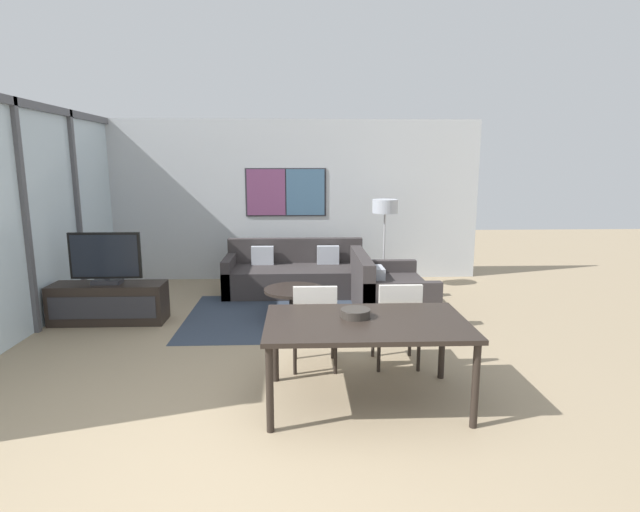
% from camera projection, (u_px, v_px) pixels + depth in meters
% --- Properties ---
extents(ground_plane, '(24.00, 24.00, 0.00)m').
position_uv_depth(ground_plane, '(258.00, 459.00, 3.52)').
color(ground_plane, '#9E896B').
extents(wall_back, '(6.96, 0.09, 2.80)m').
position_uv_depth(wall_back, '(282.00, 200.00, 8.80)').
color(wall_back, silver).
rests_on(wall_back, ground_plane).
extents(window_wall_left, '(0.07, 5.64, 2.80)m').
position_uv_depth(window_wall_left, '(22.00, 208.00, 5.89)').
color(window_wall_left, silver).
rests_on(window_wall_left, ground_plane).
extents(area_rug, '(2.92, 2.16, 0.01)m').
position_uv_depth(area_rug, '(295.00, 316.00, 6.80)').
color(area_rug, '#333D4C').
rests_on(area_rug, ground_plane).
extents(tv_console, '(1.45, 0.46, 0.52)m').
position_uv_depth(tv_console, '(109.00, 303.00, 6.50)').
color(tv_console, black).
rests_on(tv_console, ground_plane).
extents(television, '(0.90, 0.20, 0.67)m').
position_uv_depth(television, '(105.00, 259.00, 6.40)').
color(television, '#2D2D33').
rests_on(television, tv_console).
extents(sofa_main, '(2.23, 1.00, 0.82)m').
position_uv_depth(sofa_main, '(295.00, 275.00, 8.07)').
color(sofa_main, '#383333').
rests_on(sofa_main, ground_plane).
extents(sofa_side, '(1.00, 1.55, 0.82)m').
position_uv_depth(sofa_side, '(385.00, 293.00, 6.94)').
color(sofa_side, '#383333').
rests_on(sofa_side, ground_plane).
extents(coffee_table, '(0.83, 0.83, 0.39)m').
position_uv_depth(coffee_table, '(295.00, 295.00, 6.75)').
color(coffee_table, black).
rests_on(coffee_table, ground_plane).
extents(dining_table, '(1.72, 1.04, 0.74)m').
position_uv_depth(dining_table, '(366.00, 328.00, 4.24)').
color(dining_table, black).
rests_on(dining_table, ground_plane).
extents(dining_chair_left, '(0.46, 0.46, 0.89)m').
position_uv_depth(dining_chair_left, '(315.00, 321.00, 4.97)').
color(dining_chair_left, beige).
rests_on(dining_chair_left, ground_plane).
extents(dining_chair_centre, '(0.46, 0.46, 0.89)m').
position_uv_depth(dining_chair_centre, '(397.00, 319.00, 5.03)').
color(dining_chair_centre, beige).
rests_on(dining_chair_centre, ground_plane).
extents(fruit_bowl, '(0.26, 0.26, 0.07)m').
position_uv_depth(fruit_bowl, '(355.00, 313.00, 4.32)').
color(fruit_bowl, '#332D28').
rests_on(fruit_bowl, dining_table).
extents(floor_lamp, '(0.41, 0.41, 1.48)m').
position_uv_depth(floor_lamp, '(385.00, 212.00, 8.02)').
color(floor_lamp, '#2D2D33').
rests_on(floor_lamp, ground_plane).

